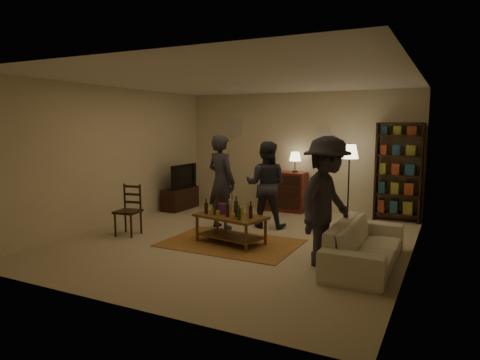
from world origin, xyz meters
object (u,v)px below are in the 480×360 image
Objects in this scene: person_right at (266,185)px; person_by_sofa at (326,202)px; dining_chair at (129,208)px; bookshelf at (398,171)px; floor_lamp at (349,157)px; tv_stand at (180,193)px; dresser at (284,190)px; sofa at (365,244)px; person_left at (221,182)px; coffee_table at (230,219)px.

person_right is 2.39m from person_by_sofa.
bookshelf is at bearing 30.09° from dining_chair.
floor_lamp is (-0.89, -0.48, 0.29)m from bookshelf.
dresser reaches higher than tv_stand.
person_left is (-2.87, 1.00, 0.60)m from sofa.
person_left reaches higher than tv_stand.
person_left is 0.99× the size of person_by_sofa.
person_left is (1.77, -1.20, 0.52)m from tv_stand.
person_right is at bearing 30.84° from dining_chair.
bookshelf reaches higher than coffee_table.
floor_lamp is 0.75× the size of sofa.
floor_lamp is at bearing 7.55° from tv_stand.
dining_chair is at bearing -138.89° from floor_lamp.
bookshelf is (4.17, 3.33, 0.55)m from dining_chair.
person_by_sofa is (1.89, -3.38, 0.44)m from dresser.
dining_chair is (-1.90, -0.29, 0.07)m from coffee_table.
sofa is 0.83m from person_by_sofa.
floor_lamp reaches higher than tv_stand.
dining_chair is at bearing -141.35° from bookshelf.
sofa is 1.25× the size of person_right.
dining_chair reaches higher than coffee_table.
bookshelf is 1.05m from floor_lamp.
dining_chair is 0.46× the size of bookshelf.
dresser is 0.67× the size of bookshelf.
sofa is (2.39, -3.11, -0.17)m from dresser.
tv_stand is (-0.52, 2.35, -0.10)m from dining_chair.
dresser is (2.25, 0.91, 0.09)m from tv_stand.
person_left reaches higher than dresser.
bookshelf is (2.27, 3.04, 0.61)m from coffee_table.
person_left is (-0.48, -2.11, 0.42)m from dresser.
person_left is at bearing 126.89° from coffee_table.
person_by_sofa is (1.73, -0.40, 0.49)m from coffee_table.
bookshelf is 3.64m from person_left.
dresser is at bearing -178.43° from bookshelf.
person_right is at bearing -16.38° from tv_stand.
dresser is at bearing 37.54° from sofa.
coffee_table is 0.71× the size of person_left.
tv_stand is 0.64× the size of person_right.
person_right is at bearing -81.63° from dresser.
person_by_sofa is at bearing -30.75° from tv_stand.
bookshelf reaches higher than dresser.
person_by_sofa reaches higher than tv_stand.
person_left is 0.86m from person_right.
person_left is 1.08× the size of person_right.
person_right reaches higher than tv_stand.
dining_chair is 0.51× the size of person_by_sofa.
bookshelf is at bearing -0.82° from sofa.
bookshelf is 0.97× the size of sofa.
dining_chair is at bearing 61.69° from person_left.
person_left is at bearing 21.93° from person_right.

